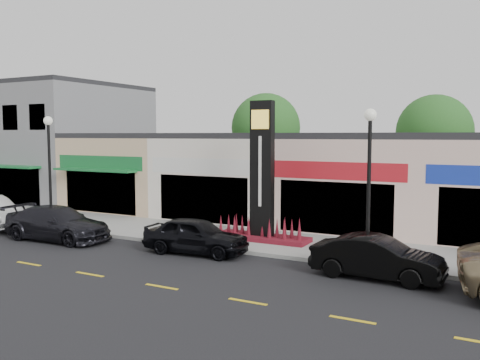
{
  "coord_description": "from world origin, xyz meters",
  "views": [
    {
      "loc": [
        12.37,
        -15.43,
        4.71
      ],
      "look_at": [
        2.03,
        4.0,
        2.74
      ],
      "focal_mm": 38.0,
      "sensor_mm": 36.0,
      "label": 1
    }
  ],
  "objects": [
    {
      "name": "shop_cream",
      "position": [
        -1.5,
        11.47,
        2.4
      ],
      "size": [
        7.0,
        10.01,
        4.8
      ],
      "color": "silver",
      "rests_on": "ground"
    },
    {
      "name": "shop_pink_w",
      "position": [
        5.5,
        11.47,
        2.4
      ],
      "size": [
        7.0,
        10.01,
        4.8
      ],
      "color": "beige",
      "rests_on": "ground"
    },
    {
      "name": "sidewalk",
      "position": [
        0.0,
        4.35,
        0.07
      ],
      "size": [
        52.0,
        4.3,
        0.15
      ],
      "primitive_type": "cube",
      "color": "gray",
      "rests_on": "ground"
    },
    {
      "name": "car_black_sedan",
      "position": [
        1.5,
        1.26,
        0.72
      ],
      "size": [
        2.04,
        4.37,
        1.45
      ],
      "primitive_type": "imported",
      "rotation": [
        0.0,
        0.0,
        1.65
      ],
      "color": "black",
      "rests_on": "ground"
    },
    {
      "name": "car_black_conv",
      "position": [
        8.67,
        1.06,
        0.7
      ],
      "size": [
        1.63,
        4.29,
        1.4
      ],
      "primitive_type": "imported",
      "rotation": [
        0.0,
        0.0,
        1.54
      ],
      "color": "black",
      "rests_on": "ground"
    },
    {
      "name": "car_dark_sedan",
      "position": [
        -5.38,
        0.52,
        0.75
      ],
      "size": [
        2.3,
        5.27,
        1.51
      ],
      "primitive_type": "imported",
      "rotation": [
        0.0,
        0.0,
        1.61
      ],
      "color": "black",
      "rests_on": "ground"
    },
    {
      "name": "shop_beige",
      "position": [
        -8.5,
        11.46,
        2.4
      ],
      "size": [
        7.0,
        10.85,
        4.8
      ],
      "color": "tan",
      "rests_on": "ground"
    },
    {
      "name": "pylon_sign",
      "position": [
        3.0,
        4.2,
        2.27
      ],
      "size": [
        4.2,
        1.3,
        6.0
      ],
      "color": "#570E1F",
      "rests_on": "sidewalk"
    },
    {
      "name": "building_grey_2story",
      "position": [
        -18.0,
        11.48,
        4.14
      ],
      "size": [
        12.0,
        10.95,
        8.3
      ],
      "color": "slate",
      "rests_on": "ground"
    },
    {
      "name": "lamp_west_near",
      "position": [
        -8.0,
        2.5,
        3.48
      ],
      "size": [
        0.44,
        0.44,
        5.47
      ],
      "color": "black",
      "rests_on": "sidewalk"
    },
    {
      "name": "curb",
      "position": [
        0.0,
        2.1,
        0.07
      ],
      "size": [
        52.0,
        0.2,
        0.15
      ],
      "primitive_type": "cube",
      "color": "gray",
      "rests_on": "ground"
    },
    {
      "name": "lamp_east_near",
      "position": [
        8.0,
        2.5,
        3.48
      ],
      "size": [
        0.44,
        0.44,
        5.47
      ],
      "color": "black",
      "rests_on": "sidewalk"
    },
    {
      "name": "tree_rear_west",
      "position": [
        -4.0,
        19.5,
        5.22
      ],
      "size": [
        5.2,
        5.2,
        7.83
      ],
      "color": "#382619",
      "rests_on": "ground"
    },
    {
      "name": "ground",
      "position": [
        0.0,
        0.0,
        0.0
      ],
      "size": [
        120.0,
        120.0,
        0.0
      ],
      "primitive_type": "plane",
      "color": "black",
      "rests_on": "ground"
    },
    {
      "name": "tree_rear_mid",
      "position": [
        8.0,
        19.5,
        4.88
      ],
      "size": [
        4.8,
        4.8,
        7.29
      ],
      "color": "#382619",
      "rests_on": "ground"
    }
  ]
}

